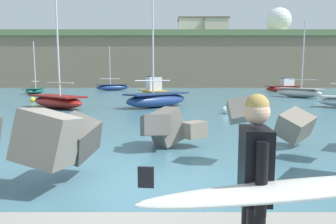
{
  "coord_description": "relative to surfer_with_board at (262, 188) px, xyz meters",
  "views": [
    {
      "loc": [
        0.73,
        -5.73,
        2.14
      ],
      "look_at": [
        0.72,
        0.5,
        1.4
      ],
      "focal_mm": 31.11,
      "sensor_mm": 36.0,
      "label": 1
    }
  ],
  "objects": [
    {
      "name": "boat_near_centre",
      "position": [
        -8.51,
        18.11,
        -0.76
      ],
      "size": [
        5.38,
        4.92,
        7.71
      ],
      "color": "maroon",
      "rests_on": "ground"
    },
    {
      "name": "station_building_central",
      "position": [
        11.19,
        73.83,
        12.99
      ],
      "size": [
        6.12,
        7.73,
        5.05
      ],
      "color": "#B2ADA3",
      "rests_on": "headland_bluff"
    },
    {
      "name": "mooring_buoy_middle",
      "position": [
        2.64,
        14.87,
        -1.06
      ],
      "size": [
        0.44,
        0.44,
        0.44
      ],
      "color": "silver",
      "rests_on": "ground"
    },
    {
      "name": "boat_mid_centre",
      "position": [
        16.68,
        41.32,
        -0.63
      ],
      "size": [
        6.48,
        3.55,
        2.06
      ],
      "color": "maroon",
      "rests_on": "ground"
    },
    {
      "name": "boat_mid_right",
      "position": [
        -1.5,
        18.74,
        -0.7
      ],
      "size": [
        5.12,
        5.11,
        7.81
      ],
      "color": "navy",
      "rests_on": "ground"
    },
    {
      "name": "breakwater_jetty",
      "position": [
        -0.1,
        4.85,
        -0.27
      ],
      "size": [
        26.26,
        5.71,
        2.56
      ],
      "color": "#4C4944",
      "rests_on": "ground"
    },
    {
      "name": "boat_near_left",
      "position": [
        -9.77,
        45.46,
        -0.71
      ],
      "size": [
        5.64,
        4.29,
        7.04
      ],
      "color": "navy",
      "rests_on": "ground"
    },
    {
      "name": "ground_plane",
      "position": [
        -1.46,
        3.53,
        -1.28
      ],
      "size": [
        400.0,
        400.0,
        0.0
      ],
      "primitive_type": "plane",
      "color": "#42707F"
    },
    {
      "name": "headland_bluff",
      "position": [
        7.95,
        78.58,
        4.61
      ],
      "size": [
        100.16,
        41.82,
        11.72
      ],
      "color": "#847056",
      "rests_on": "ground"
    },
    {
      "name": "radar_dome",
      "position": [
        29.7,
        80.28,
        15.49
      ],
      "size": [
        6.84,
        6.84,
        9.39
      ],
      "color": "silver",
      "rests_on": "headland_bluff"
    },
    {
      "name": "boat_mid_left",
      "position": [
        -18.48,
        36.61,
        -0.85
      ],
      "size": [
        2.53,
        5.37,
        6.84
      ],
      "color": "#1E6656",
      "rests_on": "ground"
    },
    {
      "name": "boat_far_right",
      "position": [
        13.21,
        29.01,
        -0.7
      ],
      "size": [
        4.02,
        5.55,
        8.01
      ],
      "color": "beige",
      "rests_on": "ground"
    },
    {
      "name": "boat_far_centre",
      "position": [
        -2.26,
        27.22,
        -0.58
      ],
      "size": [
        3.65,
        5.31,
        2.29
      ],
      "color": "#EAC64C",
      "rests_on": "ground"
    },
    {
      "name": "mooring_buoy_inner",
      "position": [
        -12.57,
        23.13,
        -1.06
      ],
      "size": [
        0.44,
        0.44,
        0.44
      ],
      "color": "yellow",
      "rests_on": "ground"
    },
    {
      "name": "surfer_with_board",
      "position": [
        0.0,
        0.0,
        0.0
      ],
      "size": [
        2.12,
        1.25,
        1.78
      ],
      "color": "black",
      "rests_on": "walkway_path"
    },
    {
      "name": "station_building_west",
      "position": [
        5.87,
        76.6,
        13.3
      ],
      "size": [
        8.05,
        6.54,
        5.68
      ],
      "color": "beige",
      "rests_on": "headland_bluff"
    }
  ]
}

